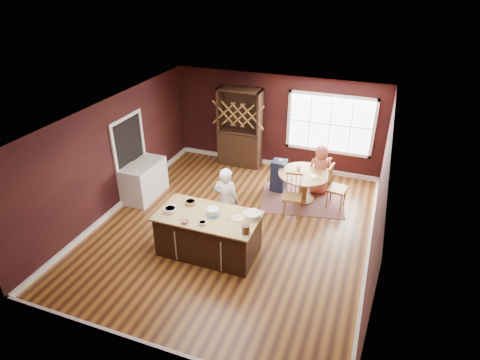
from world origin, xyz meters
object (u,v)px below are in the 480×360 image
Objects in this scene: seated_woman at (320,169)px; dryer at (151,175)px; kitchen_island at (209,235)px; chair_north at (322,171)px; hutch at (240,128)px; dining_table at (304,181)px; washer at (138,185)px; chair_south at (292,195)px; baker at (226,201)px; chair_east at (337,187)px; toddler at (279,161)px; layer_cake at (213,212)px; high_chair at (279,175)px.

seated_woman reaches higher than dryer.
seated_woman is (1.68, 3.28, 0.23)m from kitchen_island.
kitchen_island is 3.99m from chair_north.
chair_north is 0.41× the size of hutch.
kitchen_island is 2.25× the size of dryer.
kitchen_island is 2.21× the size of chair_north.
dryer reaches higher than dining_table.
washer is 0.64m from dryer.
kitchen_island is 2.36m from chair_south.
kitchen_island is 0.89× the size of hutch.
baker is 0.69× the size of hutch.
chair_south is at bearing 11.66° from washer.
seated_woman is 1.47× the size of dryer.
chair_south is 3.82m from washer.
dryer is (-4.16, -1.76, -0.01)m from chair_north.
washer reaches higher than chair_north.
chair_north is 0.69× the size of seated_woman.
baker is 2.88m from chair_east.
dining_table is 0.91m from chair_north.
washer is (-3.10, -1.89, -0.34)m from toddler.
layer_cake is 0.15× the size of hutch.
toddler and washer have the same top height.
chair_east reaches higher than high_chair.
hutch is 2.44× the size of washer.
chair_south is (1.26, 1.99, 0.08)m from kitchen_island.
chair_east is at bearing -13.80° from toddler.
hutch is (-0.84, 4.16, 0.71)m from kitchen_island.
hutch is (-2.10, 2.17, 0.63)m from chair_south.
dining_table is 0.96× the size of seated_woman.
toddler is at bearing 111.74° from high_chair.
high_chair is at bearing -106.67° from baker.
washer is at bearing -158.20° from dining_table.
toddler is at bearing 112.97° from chair_south.
high_chair is (-1.03, -0.26, -0.23)m from seated_woman.
dining_table is 0.56× the size of hutch.
high_chair is (-0.61, 1.03, -0.08)m from chair_south.
layer_cake is 3.08m from high_chair.
dining_table is at bearing 49.12° from chair_north.
toddler reaches higher than chair_north.
layer_cake is 3.62m from seated_woman.
hutch reaches higher than dining_table.
chair_east is 1.04× the size of chair_south.
washer is 1.03× the size of dryer.
toddler is at bearing 4.53° from chair_north.
baker is 1.19× the size of seated_woman.
high_chair is at bearing -37.32° from hutch.
chair_north is (0.31, 0.86, -0.07)m from dining_table.
chair_south is at bearing 2.02° from dryer.
washer is (-3.74, -0.77, -0.05)m from chair_south.
chair_east reaches higher than dining_table.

